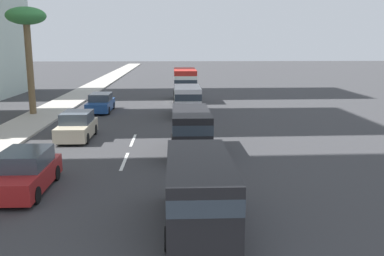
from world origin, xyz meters
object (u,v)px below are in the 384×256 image
Objects in this scene: van_seventh at (199,188)px; palm_tree at (26,23)px; van_fifth at (187,99)px; car_lead at (77,126)px; car_second at (101,103)px; van_fourth at (191,128)px; car_sixth at (24,172)px; minibus_third at (185,83)px.

palm_tree is at bearing 29.38° from van_seventh.
van_fifth reaches higher than van_seventh.
car_lead is at bearing 27.52° from van_seventh.
van_fourth reaches higher than car_second.
van_fifth is 0.56× the size of palm_tree.
van_fourth is at bearing 129.38° from car_sixth.
van_seventh is (-3.62, -6.74, 0.53)m from car_sixth.
car_sixth is at bearing 129.38° from van_fourth.
van_fifth is at bearing 70.74° from car_second.
van_fourth reaches higher than car_sixth.
car_sixth is at bearing 0.83° from car_second.
car_lead is 0.93× the size of car_second.
car_sixth is (-17.18, 7.04, -0.60)m from van_fifth.
car_sixth is 0.81× the size of van_seventh.
car_lead is 0.98× the size of car_sixth.
van_fourth is at bearing 179.31° from minibus_third.
car_sixth is 19.97m from palm_tree.
van_seventh is at bearing -150.62° from palm_tree.
van_fifth is at bearing -94.01° from palm_tree.
palm_tree is at bearing 85.99° from van_fifth.
car_second is at bearing -179.17° from car_sixth.
minibus_third reaches higher than van_fourth.
van_fifth reaches higher than car_lead.
palm_tree is at bearing -163.15° from car_sixth.
car_sixth is (-5.62, 6.85, -0.57)m from van_fourth.
van_fourth reaches higher than car_lead.
van_fourth is (-20.88, 0.25, -0.41)m from minibus_third.
van_seventh is 25.59m from palm_tree.
car_second is 19.74m from car_sixth.
palm_tree is (18.05, 5.47, 6.54)m from car_sixth.
van_seventh is at bearing 179.17° from van_fifth.
car_sixth is at bearing -0.09° from car_lead.
car_sixth is (-26.50, 7.10, -0.98)m from minibus_third.
palm_tree is at bearing 44.73° from van_fourth.
van_fourth is 1.18× the size of car_sixth.
van_seventh is at bearing 16.73° from car_second.
car_lead is at bearing 138.35° from van_fifth.
van_fourth is at bearing -0.70° from van_seventh.
van_seventh is (-30.12, 0.36, -0.45)m from minibus_third.
car_lead reaches higher than car_sixth.
minibus_third reaches higher than van_fifth.
car_lead is 0.51× the size of palm_tree.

